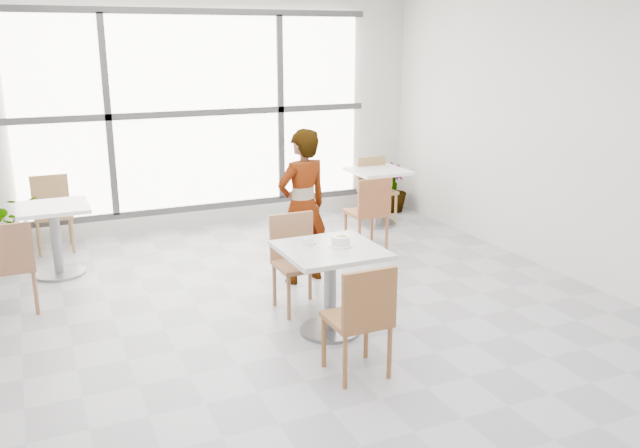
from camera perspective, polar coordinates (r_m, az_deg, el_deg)
name	(u,v)px	position (r m, az deg, el deg)	size (l,w,h in m)	color
floor	(306,326)	(5.79, -1.24, -8.82)	(7.00, 7.00, 0.00)	#9E9EA5
wall_back	(197,112)	(8.65, -10.56, 9.45)	(6.00, 6.00, 0.00)	silver
wall_right	(585,134)	(7.06, 21.87, 7.23)	(7.00, 7.00, 0.00)	silver
window	(198,113)	(8.59, -10.45, 9.41)	(4.60, 0.07, 2.52)	white
main_table	(330,274)	(5.50, 0.90, -4.32)	(0.80, 0.80, 0.75)	silver
chair_near	(362,314)	(4.79, 3.64, -7.77)	(0.42, 0.42, 0.87)	brown
chair_far	(296,255)	(6.04, -2.08, -2.68)	(0.42, 0.42, 0.87)	#976845
oatmeal_bowl	(341,241)	(5.47, 1.80, -1.44)	(0.21, 0.21, 0.10)	white
coffee_cup	(306,243)	(5.46, -1.20, -1.61)	(0.16, 0.13, 0.07)	white
person	(303,207)	(6.61, -1.51, 1.50)	(0.57, 0.37, 1.57)	black
bg_table_left	(55,230)	(7.39, -21.88, -0.49)	(0.70, 0.70, 0.75)	white
bg_table_right	(378,189)	(8.78, 5.01, 3.03)	(0.70, 0.70, 0.75)	white
bg_chair_left_near	(10,261)	(6.48, -25.21, -2.94)	(0.42, 0.42, 0.87)	brown
bg_chair_left_far	(52,208)	(8.32, -22.12, 1.31)	(0.42, 0.42, 0.87)	#A17A4E
bg_chair_right_near	(370,208)	(7.70, 4.31, 1.35)	(0.42, 0.42, 0.87)	#975631
bg_chair_right_far	(375,185)	(8.94, 4.75, 3.36)	(0.42, 0.42, 0.87)	#9A7747
plant_left	(9,228)	(8.17, -25.24, -0.28)	(0.66, 0.57, 0.73)	#4C7738
plant_right	(393,188)	(9.52, 6.32, 3.14)	(0.39, 0.39, 0.69)	#357737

